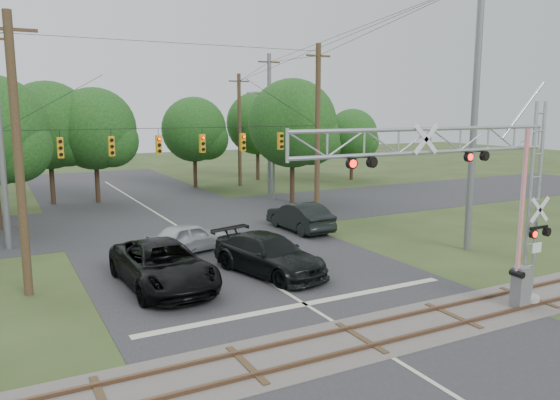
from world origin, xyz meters
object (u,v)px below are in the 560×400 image
traffic_signal_span (195,136)px  streetlight (272,140)px  pickup_black (163,265)px  crossing_gantry (474,188)px  sedan_silver (190,237)px  car_dark (269,255)px

traffic_signal_span → streetlight: (8.83, 7.25, -0.79)m
pickup_black → streetlight: bearing=49.0°
crossing_gantry → pickup_black: 12.43m
crossing_gantry → pickup_black: (-8.34, 8.44, -3.71)m
crossing_gantry → sedan_silver: (-5.53, 13.29, -3.87)m
traffic_signal_span → sedan_silver: traffic_signal_span is taller
traffic_signal_span → pickup_black: bearing=-116.7°
crossing_gantry → traffic_signal_span: (-3.35, 18.36, 1.02)m
crossing_gantry → streetlight: bearing=77.9°
crossing_gantry → traffic_signal_span: bearing=100.3°
pickup_black → sedan_silver: (2.81, 4.85, -0.17)m
crossing_gantry → sedan_silver: crossing_gantry is taller
crossing_gantry → streetlight: (5.48, 25.61, 0.22)m
crossing_gantry → streetlight: 26.19m
traffic_signal_span → sedan_silver: (-2.17, -5.07, -4.89)m
pickup_black → traffic_signal_span: bearing=61.2°
pickup_black → car_dark: 4.69m
streetlight → car_dark: bearing=-117.5°
crossing_gantry → car_dark: (-3.66, 8.02, -3.77)m
car_dark → streetlight: 20.23m
car_dark → streetlight: (9.15, 17.59, 3.99)m
crossing_gantry → car_dark: size_ratio=1.81×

